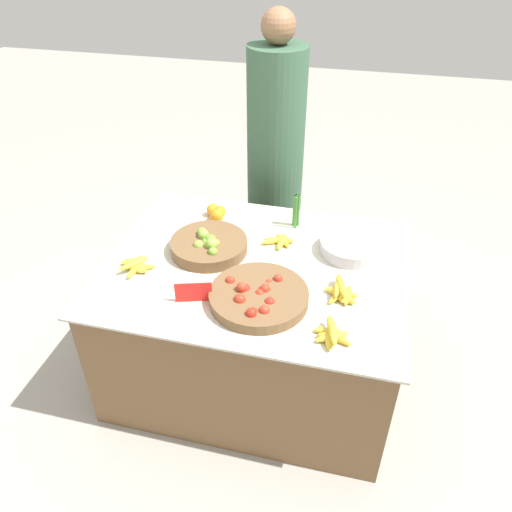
% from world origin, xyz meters
% --- Properties ---
extents(ground_plane, '(12.00, 12.00, 0.00)m').
position_xyz_m(ground_plane, '(0.00, 0.00, 0.00)').
color(ground_plane, '#A39E93').
extents(market_table, '(1.41, 1.11, 0.70)m').
position_xyz_m(market_table, '(0.00, 0.00, 0.35)').
color(market_table, brown).
rests_on(market_table, ground_plane).
extents(lime_bowl, '(0.37, 0.37, 0.10)m').
position_xyz_m(lime_bowl, '(-0.25, 0.05, 0.73)').
color(lime_bowl, brown).
rests_on(lime_bowl, market_table).
extents(tomato_basket, '(0.43, 0.43, 0.09)m').
position_xyz_m(tomato_basket, '(0.07, -0.25, 0.73)').
color(tomato_basket, brown).
rests_on(tomato_basket, market_table).
extents(orange_pile, '(0.11, 0.13, 0.07)m').
position_xyz_m(orange_pile, '(-0.30, 0.35, 0.73)').
color(orange_pile, orange).
rests_on(orange_pile, market_table).
extents(metal_bowl, '(0.29, 0.29, 0.06)m').
position_xyz_m(metal_bowl, '(0.42, 0.21, 0.73)').
color(metal_bowl, '#B7B7BF').
rests_on(metal_bowl, market_table).
extents(price_sign, '(0.15, 0.05, 0.10)m').
position_xyz_m(price_sign, '(-0.19, -0.32, 0.75)').
color(price_sign, red).
rests_on(price_sign, market_table).
extents(veg_bundle, '(0.04, 0.04, 0.18)m').
position_xyz_m(veg_bundle, '(0.12, 0.38, 0.79)').
color(veg_bundle, '#428438').
rests_on(veg_bundle, market_table).
extents(banana_bunch_back_center, '(0.15, 0.18, 0.06)m').
position_xyz_m(banana_bunch_back_center, '(0.41, -0.13, 0.72)').
color(banana_bunch_back_center, gold).
rests_on(banana_bunch_back_center, market_table).
extents(banana_bunch_front_center, '(0.17, 0.15, 0.03)m').
position_xyz_m(banana_bunch_front_center, '(0.07, 0.20, 0.71)').
color(banana_bunch_front_center, gold).
rests_on(banana_bunch_front_center, market_table).
extents(banana_bunch_middle_right, '(0.18, 0.16, 0.05)m').
position_xyz_m(banana_bunch_middle_right, '(-0.53, -0.17, 0.72)').
color(banana_bunch_middle_right, gold).
rests_on(banana_bunch_middle_right, market_table).
extents(banana_bunch_front_right, '(0.16, 0.17, 0.06)m').
position_xyz_m(banana_bunch_front_right, '(0.40, -0.40, 0.72)').
color(banana_bunch_front_right, gold).
rests_on(banana_bunch_front_right, market_table).
extents(vendor_person, '(0.35, 0.35, 1.65)m').
position_xyz_m(vendor_person, '(-0.11, 0.95, 0.76)').
color(vendor_person, '#385B42').
rests_on(vendor_person, ground_plane).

